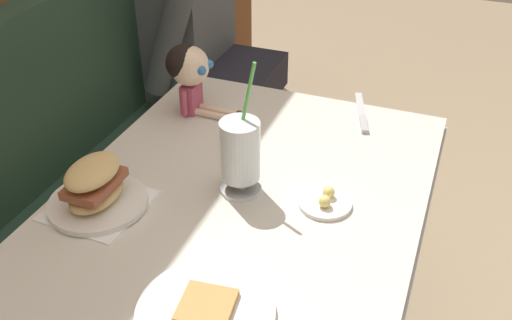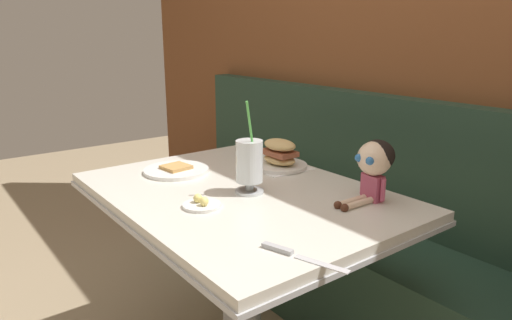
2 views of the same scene
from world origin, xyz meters
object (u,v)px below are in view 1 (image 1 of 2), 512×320
Objects in this scene: butter_knife at (363,118)px; seated_doll at (190,70)px; milkshake_glass at (240,154)px; butter_saucer at (325,202)px; sandwich_plate at (96,189)px; diner_patron at (197,20)px; toast_plate at (206,311)px.

butter_knife is 1.05× the size of seated_doll.
milkshake_glass is 2.62× the size of butter_saucer.
butter_knife is 0.49m from seated_doll.
sandwich_plate is 0.27× the size of diner_patron.
butter_saucer is (0.02, -0.20, -0.09)m from milkshake_glass.
sandwich_plate is 1.00× the size of seated_doll.
toast_plate is at bearing -153.60° from diner_patron.
butter_knife is at bearing -124.77° from diner_patron.
diner_patron is (0.95, 0.57, -0.10)m from milkshake_glass.
milkshake_glass reaches higher than sandwich_plate.
butter_knife is at bearing -24.52° from milkshake_glass.
butter_saucer is at bearing -140.61° from diner_patron.
toast_plate is 1.14× the size of seated_doll.
diner_patron is at bearing 55.23° from butter_knife.
butter_saucer is 0.55× the size of seated_doll.
diner_patron reaches higher than seated_doll.
diner_patron is at bearing 39.39° from butter_saucer.
seated_doll is at bearing 105.02° from butter_knife.
seated_doll reaches higher than butter_knife.
milkshake_glass is 0.22m from butter_saucer.
seated_doll reaches higher than butter_saucer.
toast_plate is 0.38m from milkshake_glass.
sandwich_plate is (0.20, 0.35, 0.04)m from toast_plate.
sandwich_plate is at bearing 141.68° from butter_knife.
sandwich_plate is 1.83× the size of butter_saucer.
milkshake_glass is at bearing 94.77° from butter_saucer.
sandwich_plate is at bearing 61.00° from toast_plate.
butter_saucer is at bearing -121.06° from seated_doll.
sandwich_plate is 0.47m from seated_doll.
diner_patron is at bearing 30.98° from milkshake_glass.
seated_doll reaches higher than sandwich_plate.
butter_knife is (0.59, -0.47, -0.04)m from sandwich_plate.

